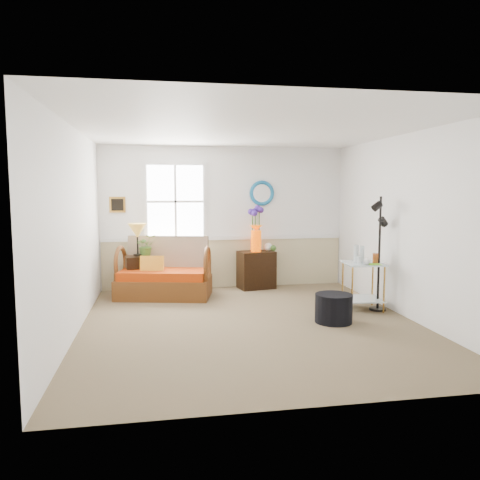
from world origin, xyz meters
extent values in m
cube|color=#6F6147|center=(0.00, 0.00, 0.00)|extent=(4.50, 5.00, 0.01)
cube|color=white|center=(0.00, 0.00, 2.60)|extent=(4.50, 5.00, 0.01)
cube|color=white|center=(0.00, 2.50, 1.30)|extent=(4.50, 0.01, 2.60)
cube|color=white|center=(0.00, -2.50, 1.30)|extent=(4.50, 0.01, 2.60)
cube|color=white|center=(-2.25, 0.00, 1.30)|extent=(0.01, 5.00, 2.60)
cube|color=white|center=(2.25, 0.00, 1.30)|extent=(0.01, 5.00, 2.60)
cube|color=tan|center=(0.00, 2.48, 0.45)|extent=(4.46, 0.02, 0.90)
cube|color=white|center=(0.00, 2.47, 0.92)|extent=(4.46, 0.04, 0.06)
cube|color=#B78030|center=(-1.92, 2.48, 1.55)|extent=(0.28, 0.03, 0.28)
torus|color=#1A81BA|center=(0.70, 2.48, 1.75)|extent=(0.47, 0.07, 0.47)
imported|color=#3B6326|center=(-1.43, 2.07, 0.82)|extent=(0.43, 0.46, 0.29)
cylinder|color=black|center=(1.13, -0.12, 0.20)|extent=(0.58, 0.58, 0.39)
camera|label=1|loc=(-1.22, -6.07, 1.81)|focal=35.00mm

